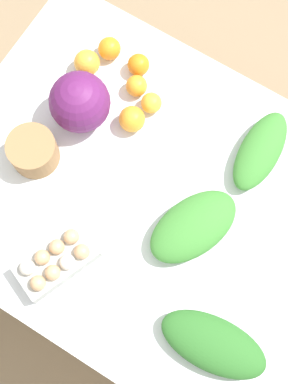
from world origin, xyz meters
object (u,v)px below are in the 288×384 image
object	(u,v)px
orange_1	(151,103)
paper_bag	(33,151)
egg_carton	(56,261)
orange_3	(132,119)
greens_bunch_scallion	(213,344)
cabbage_purple	(80,102)
greens_bunch_chard	(260,151)
orange_5	(87,63)
orange_0	(138,65)
orange_4	(109,49)
orange_2	(136,86)
greens_bunch_kale	(193,226)

from	to	relation	value
orange_1	paper_bag	bearing A→B (deg)	-123.53
egg_carton	orange_3	xyz separation A→B (m)	(-0.05, 0.48, -0.00)
greens_bunch_scallion	cabbage_purple	bearing A→B (deg)	150.31
cabbage_purple	orange_3	size ratio (longest dim) A/B	2.28
greens_bunch_scallion	greens_bunch_chard	size ratio (longest dim) A/B	1.10
cabbage_purple	egg_carton	xyz separation A→B (m)	(0.19, -0.42, -0.05)
cabbage_purple	orange_5	bearing A→B (deg)	117.28
orange_0	orange_4	bearing A→B (deg)	-179.88
egg_carton	orange_2	distance (m)	0.59
cabbage_purple	orange_3	distance (m)	0.17
orange_3	orange_4	bearing A→B (deg)	138.24
egg_carton	orange_1	distance (m)	0.56
greens_bunch_scallion	orange_2	size ratio (longest dim) A/B	4.53
greens_bunch_chard	orange_4	xyz separation A→B (m)	(-0.57, 0.05, 0.00)
orange_0	orange_1	bearing A→B (deg)	-41.18
greens_bunch_kale	orange_1	size ratio (longest dim) A/B	4.42
egg_carton	orange_4	xyz separation A→B (m)	(-0.23, 0.65, -0.01)
greens_bunch_chard	paper_bag	bearing A→B (deg)	-147.97
paper_bag	greens_bunch_chard	xyz separation A→B (m)	(0.57, 0.36, -0.01)
paper_bag	orange_1	bearing A→B (deg)	56.47
orange_3	orange_0	bearing A→B (deg)	115.63
greens_bunch_chard	orange_5	distance (m)	0.60
greens_bunch_kale	orange_3	size ratio (longest dim) A/B	3.53
greens_bunch_kale	orange_5	distance (m)	0.61
cabbage_purple	orange_2	world-z (taller)	cabbage_purple
greens_bunch_scallion	greens_bunch_chard	xyz separation A→B (m)	(-0.15, 0.56, -0.00)
cabbage_purple	orange_3	xyz separation A→B (m)	(0.15, 0.05, -0.05)
greens_bunch_chard	orange_2	size ratio (longest dim) A/B	4.11
paper_bag	greens_bunch_kale	bearing A→B (deg)	5.87
paper_bag	greens_bunch_chard	world-z (taller)	paper_bag
greens_bunch_kale	orange_3	xyz separation A→B (m)	(-0.32, 0.19, -0.00)
greens_bunch_chard	orange_2	world-z (taller)	greens_bunch_chard
paper_bag	orange_5	xyz separation A→B (m)	(-0.03, 0.33, -0.01)
orange_5	orange_0	bearing A→B (deg)	30.12
egg_carton	paper_bag	size ratio (longest dim) A/B	1.76
greens_bunch_kale	orange_4	distance (m)	0.63
paper_bag	greens_bunch_chard	distance (m)	0.68
greens_bunch_scallion	orange_3	distance (m)	0.69
orange_0	greens_bunch_kale	bearing A→B (deg)	-41.44
paper_bag	orange_0	bearing A→B (deg)	74.71
paper_bag	orange_0	xyz separation A→B (m)	(0.11, 0.41, -0.01)
orange_2	cabbage_purple	bearing A→B (deg)	-122.31
orange_5	greens_bunch_scallion	bearing A→B (deg)	-35.06
greens_bunch_chard	greens_bunch_scallion	bearing A→B (deg)	-74.47
orange_1	orange_4	world-z (taller)	orange_4
orange_1	egg_carton	bearing A→B (deg)	-87.36
orange_4	egg_carton	bearing A→B (deg)	-70.03
orange_0	orange_2	size ratio (longest dim) A/B	1.04
egg_carton	greens_bunch_chard	world-z (taller)	egg_carton
orange_2	orange_5	distance (m)	0.17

